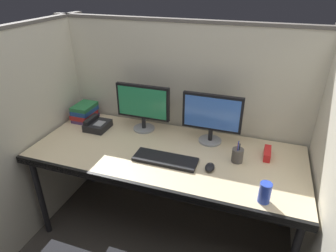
{
  "coord_description": "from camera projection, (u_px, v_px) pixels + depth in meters",
  "views": [
    {
      "loc": [
        0.58,
        -1.32,
        1.85
      ],
      "look_at": [
        0.0,
        0.35,
        0.92
      ],
      "focal_mm": 30.93,
      "sensor_mm": 36.0,
      "label": 1
    }
  ],
  "objects": [
    {
      "name": "desk",
      "position": [
        165.0,
        158.0,
        2.05
      ],
      "size": [
        1.9,
        0.8,
        0.74
      ],
      "color": "beige",
      "rests_on": "ground"
    },
    {
      "name": "computer_mouse",
      "position": [
        210.0,
        167.0,
        1.85
      ],
      "size": [
        0.06,
        0.1,
        0.04
      ],
      "color": "black",
      "rests_on": "desk"
    },
    {
      "name": "cubicle_partition_left",
      "position": [
        39.0,
        130.0,
        2.22
      ],
      "size": [
        0.06,
        1.41,
        1.57
      ],
      "color": "beige",
      "rests_on": "ground"
    },
    {
      "name": "cubicle_partition_rear",
      "position": [
        184.0,
        119.0,
        2.39
      ],
      "size": [
        2.21,
        0.06,
        1.57
      ],
      "color": "beige",
      "rests_on": "ground"
    },
    {
      "name": "soda_can",
      "position": [
        265.0,
        193.0,
        1.57
      ],
      "size": [
        0.07,
        0.07,
        0.12
      ],
      "primitive_type": "cylinder",
      "color": "#263FB2",
      "rests_on": "desk"
    },
    {
      "name": "book_stack",
      "position": [
        85.0,
        112.0,
        2.47
      ],
      "size": [
        0.16,
        0.22,
        0.13
      ],
      "color": "#4C3366",
      "rests_on": "desk"
    },
    {
      "name": "monitor_left",
      "position": [
        143.0,
        105.0,
        2.24
      ],
      "size": [
        0.43,
        0.17,
        0.37
      ],
      "color": "gray",
      "rests_on": "desk"
    },
    {
      "name": "desk_phone",
      "position": [
        97.0,
        125.0,
        2.33
      ],
      "size": [
        0.17,
        0.19,
        0.09
      ],
      "color": "black",
      "rests_on": "desk"
    },
    {
      "name": "cubicle_partition_right",
      "position": [
        324.0,
        184.0,
        1.65
      ],
      "size": [
        0.06,
        1.41,
        1.57
      ],
      "color": "beige",
      "rests_on": "ground"
    },
    {
      "name": "pen_cup",
      "position": [
        237.0,
        155.0,
        1.91
      ],
      "size": [
        0.08,
        0.08,
        0.16
      ],
      "color": "#4C4742",
      "rests_on": "desk"
    },
    {
      "name": "red_stapler",
      "position": [
        267.0,
        153.0,
        1.97
      ],
      "size": [
        0.04,
        0.15,
        0.06
      ],
      "primitive_type": "cube",
      "color": "red",
      "rests_on": "desk"
    },
    {
      "name": "monitor_right",
      "position": [
        212.0,
        115.0,
        2.07
      ],
      "size": [
        0.43,
        0.17,
        0.37
      ],
      "color": "gray",
      "rests_on": "desk"
    },
    {
      "name": "keyboard_main",
      "position": [
        165.0,
        159.0,
        1.94
      ],
      "size": [
        0.43,
        0.15,
        0.02
      ],
      "primitive_type": "cube",
      "color": "black",
      "rests_on": "desk"
    }
  ]
}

